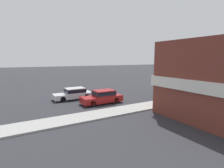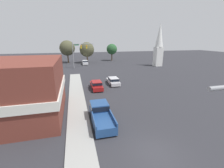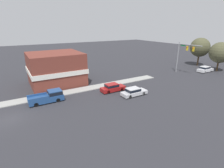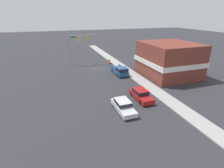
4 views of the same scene
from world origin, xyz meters
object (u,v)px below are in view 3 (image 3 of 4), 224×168
car_lead (113,87)px  car_distant (205,69)px  car_oncoming (134,92)px  pickup_truck_parked (49,96)px

car_lead → car_distant: 28.69m
car_distant → car_oncoming: size_ratio=1.00×
pickup_truck_parked → car_distant: bearing=88.0°
car_distant → pickup_truck_parked: (-1.41, -39.97, 0.11)m
car_distant → pickup_truck_parked: pickup_truck_parked is taller
car_lead → car_oncoming: 4.28m
car_distant → pickup_truck_parked: 40.00m
car_lead → car_oncoming: size_ratio=0.98×
car_distant → car_oncoming: bearing=-82.5°
car_oncoming → pickup_truck_parked: size_ratio=0.89×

